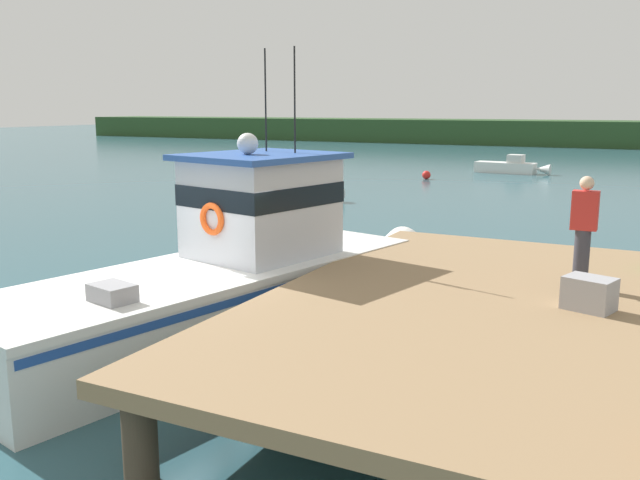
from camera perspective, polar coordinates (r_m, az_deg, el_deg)
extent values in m
plane|color=#2D5660|center=(11.84, -9.50, -7.76)|extent=(200.00, 200.00, 0.00)
cylinder|color=#4C3D2D|center=(7.42, -14.82, -15.70)|extent=(0.36, 0.36, 1.00)
cylinder|color=#4C3D2D|center=(14.22, 7.60, -2.39)|extent=(0.36, 0.36, 1.00)
cube|color=#937551|center=(9.56, 14.27, -5.63)|extent=(6.00, 9.00, 0.20)
cube|color=white|center=(11.49, -9.03, -5.45)|extent=(4.25, 8.36, 1.10)
cone|color=white|center=(15.04, 5.17, -1.39)|extent=(1.48, 2.00, 1.10)
cube|color=#234C9E|center=(11.37, -9.10, -3.28)|extent=(4.24, 8.21, 0.12)
cube|color=white|center=(11.33, -9.13, -2.49)|extent=(4.29, 8.37, 0.12)
cube|color=silver|center=(11.97, -4.91, 2.44)|extent=(2.35, 2.57, 1.80)
cube|color=black|center=(11.93, -4.94, 3.93)|extent=(2.37, 2.60, 0.36)
cube|color=#2D56A8|center=(11.87, -4.99, 6.97)|extent=(2.65, 2.92, 0.10)
sphere|color=white|center=(11.64, -6.06, 8.01)|extent=(0.36, 0.36, 0.36)
cylinder|color=black|center=(12.44, -4.57, 11.55)|extent=(0.03, 0.03, 1.80)
cylinder|color=black|center=(11.96, -2.13, 11.60)|extent=(0.03, 0.03, 1.80)
cube|color=#939399|center=(9.60, -16.94, -4.60)|extent=(0.68, 0.56, 0.36)
torus|color=orange|center=(10.15, -22.71, -4.85)|extent=(0.67, 0.67, 0.12)
torus|color=#EA5119|center=(11.21, -9.03, 1.74)|extent=(0.55, 0.22, 0.54)
cube|color=#9E9EA3|center=(9.52, 21.58, -4.18)|extent=(0.70, 0.60, 0.43)
cylinder|color=#383842|center=(10.57, 20.99, -1.48)|extent=(0.22, 0.22, 0.86)
cube|color=red|center=(10.45, 21.26, 2.32)|extent=(0.36, 0.22, 0.56)
sphere|color=beige|center=(10.40, 21.41, 4.45)|extent=(0.20, 0.20, 0.20)
cube|color=silver|center=(28.99, -2.32, 4.21)|extent=(3.56, 1.74, 0.62)
cone|color=silver|center=(27.66, 1.04, 3.89)|extent=(0.96, 0.78, 0.62)
cube|color=silver|center=(28.55, -1.42, 5.21)|extent=(1.01, 1.02, 0.46)
cube|color=white|center=(40.95, 15.22, 5.86)|extent=(3.45, 1.34, 0.61)
cone|color=white|center=(40.41, 18.09, 5.63)|extent=(0.89, 0.68, 0.61)
cube|color=silver|center=(40.75, 16.06, 6.55)|extent=(0.91, 0.92, 0.46)
sphere|color=red|center=(36.56, 8.88, 5.39)|extent=(0.45, 0.45, 0.45)
cube|color=#284723|center=(71.34, 21.69, 8.28)|extent=(120.00, 8.00, 2.40)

